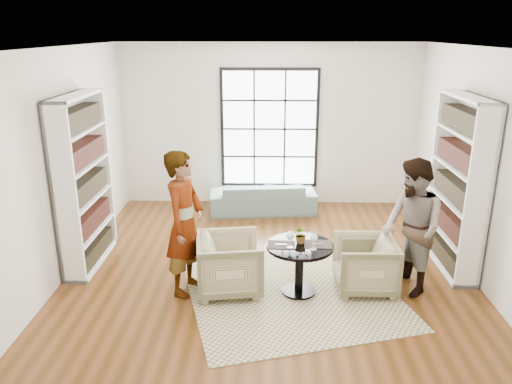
{
  "coord_description": "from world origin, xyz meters",
  "views": [
    {
      "loc": [
        -0.02,
        -6.21,
        3.21
      ],
      "look_at": [
        -0.18,
        0.4,
        1.05
      ],
      "focal_mm": 35.0,
      "sensor_mm": 36.0,
      "label": 1
    }
  ],
  "objects_px": {
    "armchair_left": "(230,264)",
    "pedestal_table": "(300,258)",
    "person_left": "(185,223)",
    "wine_glass_right": "(314,238)",
    "sofa": "(263,197)",
    "flower_centerpiece": "(301,234)",
    "armchair_right": "(365,265)",
    "wine_glass_left": "(290,236)",
    "person_right": "(412,227)"
  },
  "relations": [
    {
      "from": "person_right",
      "to": "flower_centerpiece",
      "type": "relative_size",
      "value": 7.62
    },
    {
      "from": "wine_glass_left",
      "to": "wine_glass_right",
      "type": "height_order",
      "value": "wine_glass_left"
    },
    {
      "from": "armchair_left",
      "to": "wine_glass_left",
      "type": "height_order",
      "value": "wine_glass_left"
    },
    {
      "from": "wine_glass_left",
      "to": "person_left",
      "type": "bearing_deg",
      "value": 174.12
    },
    {
      "from": "sofa",
      "to": "person_left",
      "type": "xyz_separation_m",
      "value": [
        -0.93,
        -2.95,
        0.64
      ]
    },
    {
      "from": "pedestal_table",
      "to": "person_left",
      "type": "relative_size",
      "value": 0.45
    },
    {
      "from": "sofa",
      "to": "armchair_right",
      "type": "bearing_deg",
      "value": 109.6
    },
    {
      "from": "person_right",
      "to": "armchair_right",
      "type": "bearing_deg",
      "value": -103.05
    },
    {
      "from": "wine_glass_right",
      "to": "armchair_left",
      "type": "bearing_deg",
      "value": 170.13
    },
    {
      "from": "pedestal_table",
      "to": "person_right",
      "type": "xyz_separation_m",
      "value": [
        1.39,
        0.12,
        0.38
      ]
    },
    {
      "from": "person_right",
      "to": "person_left",
      "type": "bearing_deg",
      "value": -101.42
    },
    {
      "from": "armchair_right",
      "to": "wine_glass_right",
      "type": "xyz_separation_m",
      "value": [
        -0.69,
        -0.26,
        0.47
      ]
    },
    {
      "from": "person_right",
      "to": "flower_centerpiece",
      "type": "distance_m",
      "value": 1.38
    },
    {
      "from": "armchair_right",
      "to": "person_left",
      "type": "xyz_separation_m",
      "value": [
        -2.28,
        -0.08,
        0.58
      ]
    },
    {
      "from": "armchair_left",
      "to": "person_right",
      "type": "xyz_separation_m",
      "value": [
        2.28,
        0.08,
        0.49
      ]
    },
    {
      "from": "flower_centerpiece",
      "to": "person_left",
      "type": "bearing_deg",
      "value": -179.26
    },
    {
      "from": "person_left",
      "to": "wine_glass_right",
      "type": "height_order",
      "value": "person_left"
    },
    {
      "from": "armchair_left",
      "to": "wine_glass_right",
      "type": "xyz_separation_m",
      "value": [
        1.04,
        -0.18,
        0.44
      ]
    },
    {
      "from": "armchair_right",
      "to": "person_right",
      "type": "distance_m",
      "value": 0.76
    },
    {
      "from": "sofa",
      "to": "person_left",
      "type": "relative_size",
      "value": 1.04
    },
    {
      "from": "pedestal_table",
      "to": "wine_glass_right",
      "type": "distance_m",
      "value": 0.39
    },
    {
      "from": "flower_centerpiece",
      "to": "wine_glass_right",
      "type": "bearing_deg",
      "value": -55.15
    },
    {
      "from": "sofa",
      "to": "armchair_right",
      "type": "xyz_separation_m",
      "value": [
        1.34,
        -2.87,
        0.07
      ]
    },
    {
      "from": "wine_glass_left",
      "to": "pedestal_table",
      "type": "bearing_deg",
      "value": 36.4
    },
    {
      "from": "person_right",
      "to": "wine_glass_right",
      "type": "xyz_separation_m",
      "value": [
        -1.24,
        -0.26,
        -0.05
      ]
    },
    {
      "from": "sofa",
      "to": "flower_centerpiece",
      "type": "height_order",
      "value": "flower_centerpiece"
    },
    {
      "from": "armchair_left",
      "to": "person_left",
      "type": "xyz_separation_m",
      "value": [
        -0.55,
        0.0,
        0.55
      ]
    },
    {
      "from": "pedestal_table",
      "to": "wine_glass_left",
      "type": "xyz_separation_m",
      "value": [
        -0.13,
        -0.09,
        0.34
      ]
    },
    {
      "from": "armchair_right",
      "to": "person_right",
      "type": "relative_size",
      "value": 0.44
    },
    {
      "from": "armchair_left",
      "to": "person_left",
      "type": "distance_m",
      "value": 0.78
    },
    {
      "from": "person_left",
      "to": "flower_centerpiece",
      "type": "bearing_deg",
      "value": -73.28
    },
    {
      "from": "wine_glass_right",
      "to": "armchair_right",
      "type": "bearing_deg",
      "value": 20.74
    },
    {
      "from": "person_right",
      "to": "pedestal_table",
      "type": "bearing_deg",
      "value": -98.08
    },
    {
      "from": "pedestal_table",
      "to": "armchair_left",
      "type": "relative_size",
      "value": 1.02
    },
    {
      "from": "person_left",
      "to": "person_right",
      "type": "relative_size",
      "value": 1.07
    },
    {
      "from": "armchair_right",
      "to": "person_right",
      "type": "xyz_separation_m",
      "value": [
        0.55,
        0.0,
        0.52
      ]
    },
    {
      "from": "pedestal_table",
      "to": "sofa",
      "type": "relative_size",
      "value": 0.44
    },
    {
      "from": "pedestal_table",
      "to": "wine_glass_right",
      "type": "xyz_separation_m",
      "value": [
        0.16,
        -0.14,
        0.33
      ]
    },
    {
      "from": "armchair_left",
      "to": "pedestal_table",
      "type": "bearing_deg",
      "value": -101.05
    },
    {
      "from": "wine_glass_right",
      "to": "wine_glass_left",
      "type": "bearing_deg",
      "value": 170.73
    },
    {
      "from": "sofa",
      "to": "person_left",
      "type": "height_order",
      "value": "person_left"
    },
    {
      "from": "sofa",
      "to": "wine_glass_right",
      "type": "relative_size",
      "value": 9.32
    },
    {
      "from": "wine_glass_right",
      "to": "person_left",
      "type": "bearing_deg",
      "value": 173.51
    },
    {
      "from": "wine_glass_left",
      "to": "sofa",
      "type": "bearing_deg",
      "value": 96.84
    },
    {
      "from": "wine_glass_left",
      "to": "armchair_left",
      "type": "bearing_deg",
      "value": 169.9
    },
    {
      "from": "person_left",
      "to": "person_right",
      "type": "distance_m",
      "value": 2.83
    },
    {
      "from": "sofa",
      "to": "flower_centerpiece",
      "type": "relative_size",
      "value": 8.42
    },
    {
      "from": "sofa",
      "to": "wine_glass_left",
      "type": "relative_size",
      "value": 8.9
    },
    {
      "from": "person_right",
      "to": "armchair_left",
      "type": "bearing_deg",
      "value": -101.02
    },
    {
      "from": "armchair_right",
      "to": "person_left",
      "type": "distance_m",
      "value": 2.35
    }
  ]
}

